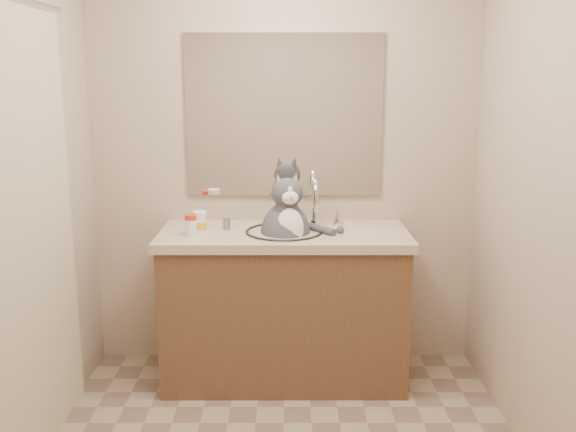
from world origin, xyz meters
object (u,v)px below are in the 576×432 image
object	(u,v)px
cat	(286,230)
pill_bottle_orange	(200,224)
grey_canister	(227,224)
pill_bottle_redcap	(191,225)

from	to	relation	value
cat	pill_bottle_orange	distance (m)	0.46
pill_bottle_orange	grey_canister	distance (m)	0.18
pill_bottle_redcap	pill_bottle_orange	distance (m)	0.05
cat	pill_bottle_orange	size ratio (longest dim) A/B	4.31
cat	grey_canister	xyz separation A→B (m)	(-0.33, 0.07, 0.02)
pill_bottle_orange	cat	bearing A→B (deg)	5.68
grey_canister	pill_bottle_orange	bearing A→B (deg)	-137.85
pill_bottle_redcap	pill_bottle_orange	bearing A→B (deg)	27.53
pill_bottle_orange	grey_canister	size ratio (longest dim) A/B	2.00
cat	pill_bottle_redcap	world-z (taller)	cat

